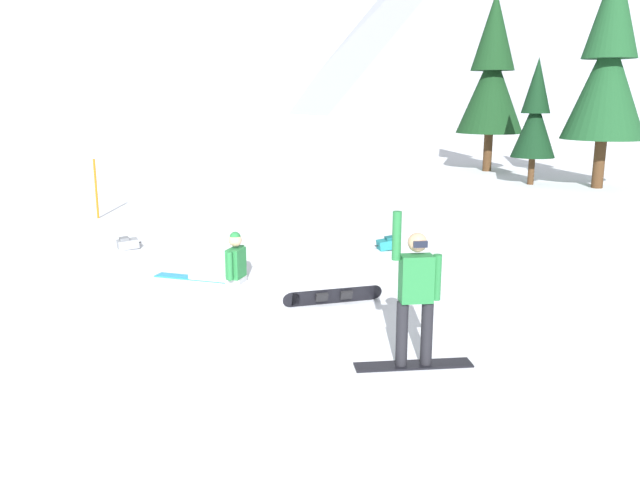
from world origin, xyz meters
name	(u,v)px	position (x,y,z in m)	size (l,w,h in m)	color
ground_plane	(204,316)	(0.00, 0.00, 0.00)	(800.00, 800.00, 0.00)	white
snowboarder_foreground	(416,295)	(3.28, -1.36, 0.95)	(1.52, 0.69, 2.00)	black
snowboarder_midground	(227,265)	(-0.22, 1.86, 0.33)	(1.82, 0.67, 0.95)	#B7B7BC
loose_snowboard_far_spare	(333,296)	(1.90, 0.89, 0.14)	(1.59, 0.88, 0.28)	black
backpack_grey	(128,243)	(-3.24, 3.96, 0.12)	(0.55, 0.52, 0.27)	gray
backpack_teal	(388,243)	(2.50, 4.90, 0.14)	(0.56, 0.47, 0.31)	#1E7A7F
trail_marker_pole	(96,189)	(-5.75, 7.25, 0.83)	(0.06, 0.06, 1.65)	orange
pine_tree_young	(608,64)	(9.43, 16.02, 4.43)	(2.92, 2.92, 8.12)	#472D19
pine_tree_broad	(535,116)	(7.14, 16.57, 2.58)	(1.64, 1.64, 4.73)	#472D19
pine_tree_tall	(492,75)	(5.82, 20.87, 4.22)	(2.92, 2.92, 7.74)	#472D19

